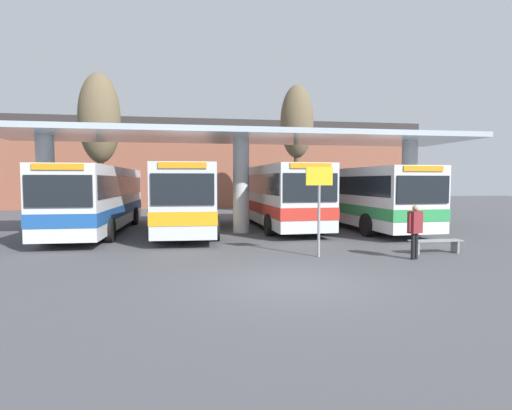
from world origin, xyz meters
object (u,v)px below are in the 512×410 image
transit_bus_left_bay (99,196)px  transit_bus_center_bay (190,195)px  poplar_tree_behind_left (297,123)px  poplar_tree_behind_right (99,119)px  waiting_bench_near_pillar (436,243)px  info_sign_platform (319,193)px  pedestrian_waiting (415,226)px  transit_bus_right_bay (277,194)px  transit_bus_far_right_bay (357,195)px

transit_bus_left_bay → transit_bus_center_bay: (4.39, -0.45, 0.04)m
transit_bus_center_bay → poplar_tree_behind_left: bearing=-128.0°
transit_bus_center_bay → poplar_tree_behind_right: poplar_tree_behind_right is taller
waiting_bench_near_pillar → info_sign_platform: info_sign_platform is taller
transit_bus_center_bay → poplar_tree_behind_right: 11.35m
info_sign_platform → transit_bus_center_bay: bearing=119.3°
transit_bus_center_bay → pedestrian_waiting: size_ratio=6.26×
transit_bus_center_bay → transit_bus_right_bay: size_ratio=1.00×
transit_bus_left_bay → transit_bus_right_bay: transit_bus_right_bay is taller
transit_bus_left_bay → poplar_tree_behind_left: 16.03m
waiting_bench_near_pillar → transit_bus_center_bay: bearing=138.3°
pedestrian_waiting → waiting_bench_near_pillar: bearing=11.1°
transit_bus_left_bay → waiting_bench_near_pillar: 15.12m
transit_bus_far_right_bay → transit_bus_left_bay: bearing=-1.7°
transit_bus_right_bay → transit_bus_far_right_bay: size_ratio=0.92×
transit_bus_left_bay → poplar_tree_behind_left: (12.38, 8.84, 5.07)m
poplar_tree_behind_left → transit_bus_center_bay: bearing=-130.7°
info_sign_platform → pedestrian_waiting: (2.89, -0.90, -1.05)m
transit_bus_right_bay → poplar_tree_behind_right: (-10.62, 7.28, 4.80)m
transit_bus_right_bay → pedestrian_waiting: size_ratio=6.25×
transit_bus_right_bay → transit_bus_far_right_bay: 4.37m
waiting_bench_near_pillar → transit_bus_right_bay: bearing=113.4°
transit_bus_left_bay → info_sign_platform: size_ratio=3.88×
transit_bus_far_right_bay → transit_bus_center_bay: bearing=1.3°
transit_bus_center_bay → info_sign_platform: (4.18, -7.46, 0.32)m
poplar_tree_behind_right → transit_bus_center_bay: bearing=-54.7°
transit_bus_center_bay → transit_bus_left_bay: bearing=-3.3°
transit_bus_right_bay → poplar_tree_behind_right: poplar_tree_behind_right is taller
transit_bus_center_bay → info_sign_platform: transit_bus_center_bay is taller
poplar_tree_behind_left → poplar_tree_behind_right: poplar_tree_behind_right is taller
transit_bus_right_bay → poplar_tree_behind_left: 10.15m
transit_bus_right_bay → transit_bus_left_bay: bearing=1.9°
info_sign_platform → poplar_tree_behind_right: size_ratio=0.31×
info_sign_platform → poplar_tree_behind_left: poplar_tree_behind_left is taller
poplar_tree_behind_left → transit_bus_far_right_bay: bearing=-83.3°
transit_bus_far_right_bay → info_sign_platform: 9.32m
pedestrian_waiting → poplar_tree_behind_right: 21.92m
transit_bus_right_bay → pedestrian_waiting: bearing=102.0°
poplar_tree_behind_left → poplar_tree_behind_right: 13.95m
waiting_bench_near_pillar → poplar_tree_behind_left: bearing=91.4°
info_sign_platform → poplar_tree_behind_right: 19.33m
transit_bus_left_bay → poplar_tree_behind_right: size_ratio=1.18×
transit_bus_right_bay → waiting_bench_near_pillar: bearing=111.2°
pedestrian_waiting → poplar_tree_behind_right: (-13.00, 16.75, 5.56)m
transit_bus_center_bay → poplar_tree_behind_left: 13.24m
transit_bus_right_bay → info_sign_platform: bearing=84.5°
transit_bus_right_bay → poplar_tree_behind_left: (3.30, 8.19, 5.00)m
info_sign_platform → poplar_tree_behind_right: (-10.11, 15.85, 4.50)m
transit_bus_center_bay → poplar_tree_behind_right: (-5.93, 8.39, 4.82)m
transit_bus_left_bay → transit_bus_right_bay: size_ratio=1.06×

